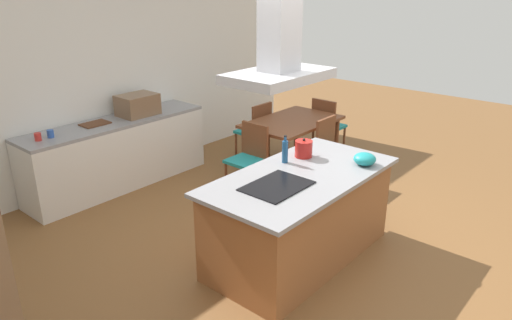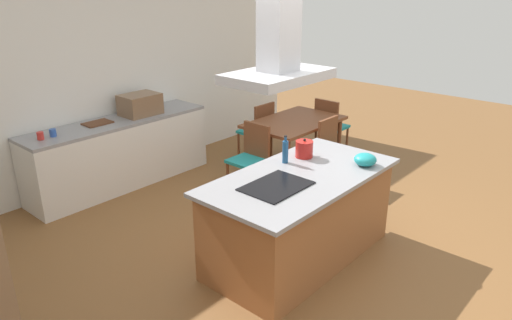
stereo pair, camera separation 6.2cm
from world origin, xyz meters
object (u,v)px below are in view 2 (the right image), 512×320
object	(u,v)px
chair_facing_island	(334,147)
range_hood	(278,50)
cooktop	(276,186)
cutting_board	(98,123)
countertop_microwave	(140,104)
tea_kettle	(304,149)
mixing_bowl	(365,160)
dining_table	(294,126)
coffee_mug_blue	(53,133)
coffee_mug_red	(40,136)
olive_oil_bottle	(285,151)
chair_at_left_end	(251,153)
chair_facing_back_wall	(259,128)
chair_at_right_end	(329,123)

from	to	relation	value
chair_facing_island	range_hood	size ratio (longest dim) A/B	0.99
cooktop	cutting_board	world-z (taller)	cutting_board
countertop_microwave	range_hood	bearing A→B (deg)	-102.32
tea_kettle	mixing_bowl	distance (m)	0.63
dining_table	coffee_mug_blue	bearing A→B (deg)	153.23
coffee_mug_red	coffee_mug_blue	distance (m)	0.15
olive_oil_bottle	cutting_board	size ratio (longest dim) A/B	0.84
cutting_board	chair_facing_island	size ratio (longest dim) A/B	0.38
mixing_bowl	chair_at_left_end	size ratio (longest dim) A/B	0.25
mixing_bowl	coffee_mug_red	size ratio (longest dim) A/B	2.47
chair_facing_island	tea_kettle	bearing A→B (deg)	-159.88
cooktop	olive_oil_bottle	distance (m)	0.61
chair_facing_island	chair_facing_back_wall	bearing A→B (deg)	90.00
cutting_board	chair_at_right_end	distance (m)	3.46
cutting_board	tea_kettle	bearing A→B (deg)	-73.86
coffee_mug_red	chair_facing_back_wall	world-z (taller)	coffee_mug_red
chair_at_right_end	chair_facing_island	xyz separation A→B (m)	(-0.92, -0.67, 0.00)
cooktop	cutting_board	xyz separation A→B (m)	(0.00, 2.93, 0.00)
tea_kettle	mixing_bowl	world-z (taller)	tea_kettle
olive_oil_bottle	coffee_mug_red	size ratio (longest dim) A/B	3.16
dining_table	chair_facing_back_wall	world-z (taller)	chair_facing_back_wall
olive_oil_bottle	chair_at_right_end	distance (m)	2.87
coffee_mug_red	countertop_microwave	bearing A→B (deg)	0.90
chair_at_right_end	cutting_board	bearing A→B (deg)	154.34
coffee_mug_blue	range_hood	xyz separation A→B (m)	(0.62, -2.86, 1.16)
cutting_board	chair_at_right_end	bearing A→B (deg)	-25.66
olive_oil_bottle	chair_facing_island	xyz separation A→B (m)	(1.67, 0.47, -0.51)
olive_oil_bottle	mixing_bowl	xyz separation A→B (m)	(0.46, -0.64, -0.06)
olive_oil_bottle	cutting_board	world-z (taller)	olive_oil_bottle
range_hood	olive_oil_bottle	bearing A→B (deg)	30.57
countertop_microwave	coffee_mug_red	bearing A→B (deg)	-179.10
mixing_bowl	dining_table	size ratio (longest dim) A/B	0.16
chair_at_right_end	chair_facing_back_wall	xyz separation A→B (m)	(-0.92, 0.67, 0.00)
dining_table	chair_at_right_end	distance (m)	0.93
cutting_board	olive_oil_bottle	bearing A→B (deg)	-78.89
cooktop	coffee_mug_blue	world-z (taller)	coffee_mug_blue
cutting_board	coffee_mug_blue	bearing A→B (deg)	-173.34
tea_kettle	range_hood	xyz separation A→B (m)	(-0.77, -0.26, 1.11)
olive_oil_bottle	chair_facing_back_wall	world-z (taller)	olive_oil_bottle
mixing_bowl	cutting_board	size ratio (longest dim) A/B	0.65
countertop_microwave	dining_table	size ratio (longest dim) A/B	0.36
cutting_board	dining_table	world-z (taller)	cutting_board
cooktop	chair_at_left_end	world-z (taller)	cooktop
coffee_mug_red	chair_facing_back_wall	bearing A→B (deg)	-14.27
cooktop	tea_kettle	world-z (taller)	tea_kettle
cutting_board	range_hood	size ratio (longest dim) A/B	0.38
olive_oil_bottle	chair_at_left_end	bearing A→B (deg)	56.38
cooktop	olive_oil_bottle	bearing A→B (deg)	30.57
dining_table	chair_facing_island	xyz separation A→B (m)	(0.00, -0.67, -0.16)
dining_table	chair_at_left_end	world-z (taller)	chair_at_left_end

